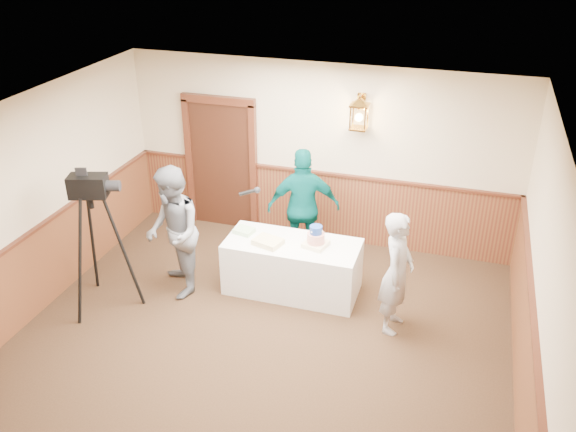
{
  "coord_description": "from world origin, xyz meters",
  "views": [
    {
      "loc": [
        2.09,
        -4.87,
        4.79
      ],
      "look_at": [
        0.05,
        1.7,
        1.25
      ],
      "focal_mm": 38.0,
      "sensor_mm": 36.0,
      "label": 1
    }
  ],
  "objects_px": {
    "tiered_cake": "(316,238)",
    "assistant_p": "(304,207)",
    "display_table": "(292,267)",
    "sheet_cake_yellow": "(268,242)",
    "interviewer": "(173,233)",
    "tv_camera_rig": "(99,249)",
    "baker": "(397,273)",
    "sheet_cake_green": "(244,231)"
  },
  "relations": [
    {
      "from": "display_table",
      "to": "sheet_cake_yellow",
      "type": "xyz_separation_m",
      "value": [
        -0.3,
        -0.14,
        0.41
      ]
    },
    {
      "from": "sheet_cake_yellow",
      "to": "interviewer",
      "type": "distance_m",
      "value": 1.26
    },
    {
      "from": "display_table",
      "to": "sheet_cake_green",
      "type": "height_order",
      "value": "sheet_cake_green"
    },
    {
      "from": "display_table",
      "to": "baker",
      "type": "xyz_separation_m",
      "value": [
        1.45,
        -0.42,
        0.43
      ]
    },
    {
      "from": "tiered_cake",
      "to": "tv_camera_rig",
      "type": "bearing_deg",
      "value": -157.86
    },
    {
      "from": "sheet_cake_yellow",
      "to": "sheet_cake_green",
      "type": "distance_m",
      "value": 0.47
    },
    {
      "from": "sheet_cake_green",
      "to": "assistant_p",
      "type": "bearing_deg",
      "value": 48.71
    },
    {
      "from": "tiered_cake",
      "to": "interviewer",
      "type": "distance_m",
      "value": 1.89
    },
    {
      "from": "sheet_cake_green",
      "to": "baker",
      "type": "bearing_deg",
      "value": -12.68
    },
    {
      "from": "display_table",
      "to": "interviewer",
      "type": "distance_m",
      "value": 1.67
    },
    {
      "from": "sheet_cake_green",
      "to": "interviewer",
      "type": "bearing_deg",
      "value": -144.74
    },
    {
      "from": "display_table",
      "to": "assistant_p",
      "type": "relative_size",
      "value": 1.01
    },
    {
      "from": "baker",
      "to": "assistant_p",
      "type": "relative_size",
      "value": 0.9
    },
    {
      "from": "display_table",
      "to": "assistant_p",
      "type": "distance_m",
      "value": 0.95
    },
    {
      "from": "display_table",
      "to": "sheet_cake_yellow",
      "type": "relative_size",
      "value": 5.02
    },
    {
      "from": "display_table",
      "to": "sheet_cake_green",
      "type": "xyz_separation_m",
      "value": [
        -0.72,
        0.07,
        0.41
      ]
    },
    {
      "from": "sheet_cake_yellow",
      "to": "assistant_p",
      "type": "xyz_separation_m",
      "value": [
        0.22,
        0.94,
        0.1
      ]
    },
    {
      "from": "tiered_cake",
      "to": "assistant_p",
      "type": "xyz_separation_m",
      "value": [
        -0.39,
        0.8,
        0.02
      ]
    },
    {
      "from": "sheet_cake_yellow",
      "to": "tv_camera_rig",
      "type": "height_order",
      "value": "tv_camera_rig"
    },
    {
      "from": "display_table",
      "to": "tiered_cake",
      "type": "relative_size",
      "value": 5.06
    },
    {
      "from": "display_table",
      "to": "interviewer",
      "type": "relative_size",
      "value": 0.99
    },
    {
      "from": "display_table",
      "to": "tv_camera_rig",
      "type": "distance_m",
      "value": 2.55
    },
    {
      "from": "tiered_cake",
      "to": "tv_camera_rig",
      "type": "height_order",
      "value": "tv_camera_rig"
    },
    {
      "from": "display_table",
      "to": "sheet_cake_yellow",
      "type": "distance_m",
      "value": 0.53
    },
    {
      "from": "sheet_cake_yellow",
      "to": "sheet_cake_green",
      "type": "relative_size",
      "value": 1.39
    },
    {
      "from": "tiered_cake",
      "to": "sheet_cake_yellow",
      "type": "relative_size",
      "value": 0.99
    },
    {
      "from": "tv_camera_rig",
      "to": "sheet_cake_yellow",
      "type": "bearing_deg",
      "value": 7.38
    },
    {
      "from": "sheet_cake_yellow",
      "to": "assistant_p",
      "type": "bearing_deg",
      "value": 76.55
    },
    {
      "from": "assistant_p",
      "to": "display_table",
      "type": "bearing_deg",
      "value": 76.9
    },
    {
      "from": "sheet_cake_yellow",
      "to": "tv_camera_rig",
      "type": "xyz_separation_m",
      "value": [
        -1.98,
        -0.91,
        0.05
      ]
    },
    {
      "from": "tiered_cake",
      "to": "sheet_cake_green",
      "type": "height_order",
      "value": "tiered_cake"
    },
    {
      "from": "sheet_cake_yellow",
      "to": "display_table",
      "type": "bearing_deg",
      "value": 24.42
    },
    {
      "from": "interviewer",
      "to": "tiered_cake",
      "type": "bearing_deg",
      "value": 70.47
    },
    {
      "from": "interviewer",
      "to": "baker",
      "type": "relative_size",
      "value": 1.14
    },
    {
      "from": "sheet_cake_yellow",
      "to": "sheet_cake_green",
      "type": "height_order",
      "value": "sheet_cake_yellow"
    },
    {
      "from": "display_table",
      "to": "interviewer",
      "type": "xyz_separation_m",
      "value": [
        -1.5,
        -0.48,
        0.54
      ]
    },
    {
      "from": "baker",
      "to": "sheet_cake_yellow",
      "type": "bearing_deg",
      "value": 86.27
    },
    {
      "from": "sheet_cake_yellow",
      "to": "interviewer",
      "type": "xyz_separation_m",
      "value": [
        -1.2,
        -0.35,
        0.13
      ]
    },
    {
      "from": "interviewer",
      "to": "assistant_p",
      "type": "bearing_deg",
      "value": 97.45
    },
    {
      "from": "sheet_cake_green",
      "to": "interviewer",
      "type": "height_order",
      "value": "interviewer"
    },
    {
      "from": "tiered_cake",
      "to": "sheet_cake_yellow",
      "type": "xyz_separation_m",
      "value": [
        -0.62,
        -0.14,
        -0.08
      ]
    },
    {
      "from": "sheet_cake_green",
      "to": "display_table",
      "type": "bearing_deg",
      "value": -5.66
    }
  ]
}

